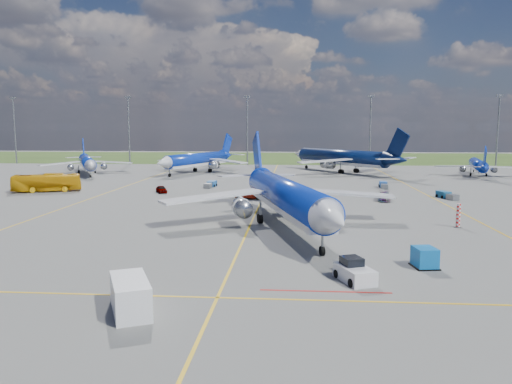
# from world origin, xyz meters

# --- Properties ---
(ground) EXTENTS (400.00, 400.00, 0.00)m
(ground) POSITION_xyz_m (0.00, 0.00, 0.00)
(ground) COLOR #5B5B58
(ground) RESTS_ON ground
(grass_strip) EXTENTS (400.00, 80.00, 0.01)m
(grass_strip) POSITION_xyz_m (0.00, 150.00, 0.00)
(grass_strip) COLOR #2D4719
(grass_strip) RESTS_ON ground
(taxiway_lines) EXTENTS (60.25, 160.00, 0.02)m
(taxiway_lines) POSITION_xyz_m (0.17, 27.70, 0.01)
(taxiway_lines) COLOR gold
(taxiway_lines) RESTS_ON ground
(floodlight_masts) EXTENTS (202.20, 0.50, 22.70)m
(floodlight_masts) POSITION_xyz_m (10.00, 110.00, 12.56)
(floodlight_masts) COLOR slate
(floodlight_masts) RESTS_ON ground
(warning_post) EXTENTS (0.50, 0.50, 3.00)m
(warning_post) POSITION_xyz_m (26.00, 8.00, 1.50)
(warning_post) COLOR red
(warning_post) RESTS_ON ground
(bg_jet_nw) EXTENTS (38.50, 42.11, 8.93)m
(bg_jet_nw) POSITION_xyz_m (-49.63, 74.15, 0.00)
(bg_jet_nw) COLOR #0B2AA0
(bg_jet_nw) RESTS_ON ground
(bg_jet_nnw) EXTENTS (42.17, 47.52, 10.30)m
(bg_jet_nnw) POSITION_xyz_m (-21.00, 80.21, 0.00)
(bg_jet_nnw) COLOR #0B2AA0
(bg_jet_nnw) RESTS_ON ground
(bg_jet_n) EXTENTS (55.30, 57.26, 11.93)m
(bg_jet_n) POSITION_xyz_m (18.50, 83.91, 0.00)
(bg_jet_n) COLOR #071640
(bg_jet_n) RESTS_ON ground
(bg_jet_ne) EXTENTS (29.21, 34.46, 7.84)m
(bg_jet_ne) POSITION_xyz_m (52.97, 77.72, 0.00)
(bg_jet_ne) COLOR #0B2AA0
(bg_jet_ne) RESTS_ON ground
(main_airliner) EXTENTS (43.52, 50.82, 11.43)m
(main_airliner) POSITION_xyz_m (4.52, 6.82, 0.00)
(main_airliner) COLOR #0B2AA0
(main_airliner) RESTS_ON ground
(pushback_tug) EXTENTS (3.33, 5.58, 1.87)m
(pushback_tug) POSITION_xyz_m (10.47, -15.13, 0.76)
(pushback_tug) COLOR silver
(pushback_tug) RESTS_ON ground
(uld_container) EXTENTS (2.13, 2.50, 1.80)m
(uld_container) POSITION_xyz_m (17.21, -10.64, 0.90)
(uld_container) COLOR #0C63B4
(uld_container) RESTS_ON ground
(service_van) EXTENTS (4.23, 5.69, 2.29)m
(service_van) POSITION_xyz_m (-5.41, -23.27, 1.15)
(service_van) COLOR white
(service_van) RESTS_ON ground
(apron_bus) EXTENTS (12.83, 7.42, 3.52)m
(apron_bus) POSITION_xyz_m (-42.22, 37.48, 1.76)
(apron_bus) COLOR #DC9D0C
(apron_bus) RESTS_ON ground
(service_car_a) EXTENTS (3.21, 4.27, 1.36)m
(service_car_a) POSITION_xyz_m (-19.66, 37.58, 0.68)
(service_car_a) COLOR #999999
(service_car_a) RESTS_ON ground
(service_car_b) EXTENTS (5.34, 2.57, 1.47)m
(service_car_b) POSITION_xyz_m (-2.11, 30.83, 0.73)
(service_car_b) COLOR #999999
(service_car_b) RESTS_ON ground
(service_car_c) EXTENTS (2.93, 5.38, 1.48)m
(service_car_c) POSITION_xyz_m (20.83, 30.30, 0.74)
(service_car_c) COLOR #999999
(service_car_c) RESTS_ON ground
(baggage_tug_w) EXTENTS (2.81, 5.37, 1.17)m
(baggage_tug_w) POSITION_xyz_m (32.23, 33.83, 0.55)
(baggage_tug_w) COLOR #17588B
(baggage_tug_w) RESTS_ON ground
(baggage_tug_c) EXTENTS (2.04, 5.39, 1.18)m
(baggage_tug_c) POSITION_xyz_m (-11.89, 47.47, 0.55)
(baggage_tug_c) COLOR #1A549D
(baggage_tug_c) RESTS_ON ground
(baggage_tug_e) EXTENTS (1.84, 5.30, 1.17)m
(baggage_tug_e) POSITION_xyz_m (23.96, 48.85, 0.55)
(baggage_tug_e) COLOR #1B4EA5
(baggage_tug_e) RESTS_ON ground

